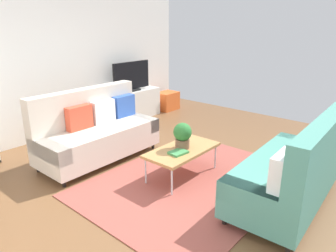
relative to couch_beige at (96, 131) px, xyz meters
name	(u,v)px	position (x,y,z in m)	size (l,w,h in m)	color
ground_plane	(169,177)	(0.24, -1.30, -0.45)	(7.68, 7.68, 0.00)	brown
wall_far	(53,59)	(0.24, 1.50, 1.00)	(6.40, 0.12, 2.90)	white
area_rug	(191,181)	(0.34, -1.62, -0.45)	(2.90, 2.20, 0.01)	#9E4C42
couch_beige	(96,131)	(0.00, 0.00, 0.00)	(1.91, 0.86, 1.10)	beige
couch_green	(293,170)	(0.68, -2.84, -0.01)	(1.93, 0.92, 1.10)	teal
coffee_table	(182,150)	(0.39, -1.42, -0.06)	(1.10, 0.56, 0.42)	#B7844C
tv_console	(132,105)	(1.84, 1.16, -0.13)	(1.40, 0.44, 0.64)	silver
tv	(132,77)	(1.84, 1.14, 0.50)	(1.00, 0.20, 0.64)	black
storage_trunk	(167,101)	(2.94, 1.06, -0.23)	(0.52, 0.40, 0.44)	orange
potted_plant	(182,135)	(0.41, -1.40, 0.16)	(0.25, 0.25, 0.36)	brown
table_book_0	(178,152)	(0.22, -1.48, -0.02)	(0.24, 0.18, 0.03)	#3F8C4C
vase_0	(109,92)	(1.26, 1.21, 0.26)	(0.12, 0.12, 0.14)	#4C72B2
vase_1	(116,89)	(1.44, 1.21, 0.28)	(0.10, 0.10, 0.19)	silver
bottle_0	(124,89)	(1.60, 1.12, 0.28)	(0.05, 0.05, 0.18)	#262626
bottle_1	(128,89)	(1.70, 1.12, 0.26)	(0.06, 0.06, 0.14)	silver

